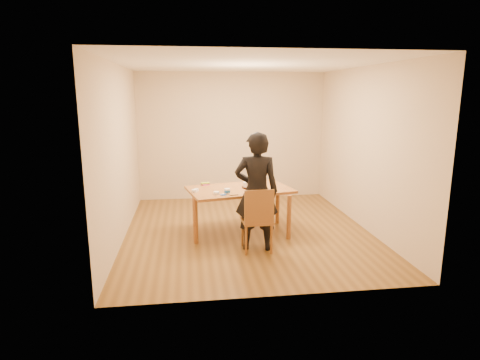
{
  "coord_description": "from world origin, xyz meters",
  "views": [
    {
      "loc": [
        -0.96,
        -6.33,
        2.25
      ],
      "look_at": [
        -0.14,
        -0.12,
        0.9
      ],
      "focal_mm": 30.0,
      "sensor_mm": 36.0,
      "label": 1
    }
  ],
  "objects": [
    {
      "name": "dining_table",
      "position": [
        -0.14,
        -0.07,
        0.73
      ],
      "size": [
        1.79,
        1.28,
        0.04
      ],
      "primitive_type": "cube",
      "rotation": [
        0.0,
        0.0,
        0.21
      ],
      "color": "brown",
      "rests_on": "floor"
    },
    {
      "name": "ramekin_multi",
      "position": [
        -0.87,
        -0.23,
        0.77
      ],
      "size": [
        0.08,
        0.08,
        0.04
      ],
      "primitive_type": "cylinder",
      "color": "white",
      "rests_on": "dining_table"
    },
    {
      "name": "cake_plate",
      "position": [
        0.03,
        -0.05,
        0.76
      ],
      "size": [
        0.26,
        0.26,
        0.02
      ],
      "primitive_type": "cylinder",
      "color": "#AF2B0B",
      "rests_on": "dining_table"
    },
    {
      "name": "ramekin_yellow",
      "position": [
        -0.84,
        -0.16,
        0.77
      ],
      "size": [
        0.08,
        0.08,
        0.04
      ],
      "primitive_type": "cylinder",
      "color": "white",
      "rests_on": "dining_table"
    },
    {
      "name": "room_shell",
      "position": [
        0.0,
        0.34,
        1.35
      ],
      "size": [
        4.0,
        4.5,
        2.7
      ],
      "color": "brown",
      "rests_on": "ground"
    },
    {
      "name": "dining_chair",
      "position": [
        0.01,
        -0.85,
        0.45
      ],
      "size": [
        0.45,
        0.45,
        0.04
      ],
      "primitive_type": "cube",
      "rotation": [
        0.0,
        0.0,
        0.04
      ],
      "color": "brown",
      "rests_on": "floor"
    },
    {
      "name": "frosting_dollop",
      "position": [
        -0.44,
        -0.47,
        0.77
      ],
      "size": [
        0.04,
        0.04,
        0.02
      ],
      "primitive_type": "ellipsoid",
      "color": "white",
      "rests_on": "frosting_lid"
    },
    {
      "name": "candy_box_green",
      "position": [
        -0.68,
        0.25,
        0.78
      ],
      "size": [
        0.15,
        0.1,
        0.02
      ],
      "primitive_type": "cube",
      "rotation": [
        0.0,
        0.0,
        0.27
      ],
      "color": "green",
      "rests_on": "candy_box_pink"
    },
    {
      "name": "candy_box_pink",
      "position": [
        -0.67,
        0.25,
        0.76
      ],
      "size": [
        0.14,
        0.11,
        0.02
      ],
      "primitive_type": "cube",
      "rotation": [
        0.0,
        0.0,
        0.42
      ],
      "color": "#EE3870",
      "rests_on": "dining_table"
    },
    {
      "name": "person",
      "position": [
        0.01,
        -0.8,
        0.87
      ],
      "size": [
        0.69,
        0.52,
        1.74
      ],
      "primitive_type": "imported",
      "rotation": [
        0.0,
        0.0,
        2.97
      ],
      "color": "black",
      "rests_on": "floor"
    },
    {
      "name": "frosting_lid",
      "position": [
        -0.44,
        -0.47,
        0.75
      ],
      "size": [
        0.1,
        0.1,
        0.01
      ],
      "primitive_type": "cylinder",
      "color": "#1846A1",
      "rests_on": "dining_table"
    },
    {
      "name": "spatula",
      "position": [
        -0.28,
        -0.51,
        0.75
      ],
      "size": [
        0.14,
        0.05,
        0.01
      ],
      "primitive_type": "cube",
      "rotation": [
        0.0,
        0.0,
        0.25
      ],
      "color": "black",
      "rests_on": "dining_table"
    },
    {
      "name": "frosting_dome",
      "position": [
        0.03,
        -0.05,
        0.85
      ],
      "size": [
        0.21,
        0.21,
        0.03
      ],
      "primitive_type": "ellipsoid",
      "color": "white",
      "rests_on": "cake"
    },
    {
      "name": "ramekin_green",
      "position": [
        -0.54,
        -0.41,
        0.77
      ],
      "size": [
        0.09,
        0.09,
        0.04
      ],
      "primitive_type": "cylinder",
      "color": "white",
      "rests_on": "dining_table"
    },
    {
      "name": "cake",
      "position": [
        0.03,
        -0.05,
        0.8
      ],
      "size": [
        0.22,
        0.22,
        0.07
      ],
      "primitive_type": "cylinder",
      "color": "white",
      "rests_on": "cake_plate"
    },
    {
      "name": "frosting_tub",
      "position": [
        -0.37,
        -0.4,
        0.79
      ],
      "size": [
        0.09,
        0.09,
        0.08
      ],
      "primitive_type": "cylinder",
      "color": "white",
      "rests_on": "dining_table"
    }
  ]
}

